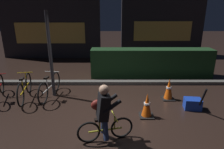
{
  "coord_description": "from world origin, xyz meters",
  "views": [
    {
      "loc": [
        0.22,
        -4.61,
        2.64
      ],
      "look_at": [
        0.2,
        0.6,
        0.9
      ],
      "focal_mm": 31.88,
      "sensor_mm": 36.0,
      "label": 1
    }
  ],
  "objects_px": {
    "street_post": "(51,56)",
    "traffic_cone_near": "(148,106)",
    "traffic_cone_far": "(170,89)",
    "parked_bike_center_left": "(51,87)",
    "parked_bike_left_mid": "(26,88)",
    "blue_crate": "(194,104)",
    "cyclist": "(105,113)",
    "closed_umbrella": "(203,100)"
  },
  "relations": [
    {
      "from": "street_post",
      "to": "traffic_cone_near",
      "type": "height_order",
      "value": "street_post"
    },
    {
      "from": "street_post",
      "to": "traffic_cone_far",
      "type": "bearing_deg",
      "value": -4.34
    },
    {
      "from": "parked_bike_center_left",
      "to": "traffic_cone_near",
      "type": "xyz_separation_m",
      "value": [
        2.81,
        -1.18,
        -0.04
      ]
    },
    {
      "from": "parked_bike_left_mid",
      "to": "blue_crate",
      "type": "distance_m",
      "value": 4.9
    },
    {
      "from": "parked_bike_left_mid",
      "to": "parked_bike_center_left",
      "type": "height_order",
      "value": "parked_bike_left_mid"
    },
    {
      "from": "parked_bike_center_left",
      "to": "traffic_cone_near",
      "type": "height_order",
      "value": "parked_bike_center_left"
    },
    {
      "from": "parked_bike_center_left",
      "to": "traffic_cone_near",
      "type": "relative_size",
      "value": 2.59
    },
    {
      "from": "parked_bike_left_mid",
      "to": "cyclist",
      "type": "xyz_separation_m",
      "value": [
        2.47,
        -2.0,
        0.28
      ]
    },
    {
      "from": "closed_umbrella",
      "to": "blue_crate",
      "type": "bearing_deg",
      "value": -150.47
    },
    {
      "from": "parked_bike_left_mid",
      "to": "street_post",
      "type": "bearing_deg",
      "value": -82.35
    },
    {
      "from": "street_post",
      "to": "parked_bike_center_left",
      "type": "relative_size",
      "value": 1.59
    },
    {
      "from": "parked_bike_center_left",
      "to": "closed_umbrella",
      "type": "height_order",
      "value": "closed_umbrella"
    },
    {
      "from": "parked_bike_left_mid",
      "to": "parked_bike_center_left",
      "type": "distance_m",
      "value": 0.73
    },
    {
      "from": "street_post",
      "to": "blue_crate",
      "type": "xyz_separation_m",
      "value": [
        4.06,
        -0.9,
        -1.15
      ]
    },
    {
      "from": "traffic_cone_far",
      "to": "parked_bike_left_mid",
      "type": "bearing_deg",
      "value": 179.76
    },
    {
      "from": "street_post",
      "to": "closed_umbrella",
      "type": "xyz_separation_m",
      "value": [
        4.17,
        -1.15,
        -0.91
      ]
    },
    {
      "from": "traffic_cone_near",
      "to": "closed_umbrella",
      "type": "height_order",
      "value": "closed_umbrella"
    },
    {
      "from": "cyclist",
      "to": "closed_umbrella",
      "type": "distance_m",
      "value": 2.73
    },
    {
      "from": "parked_bike_left_mid",
      "to": "traffic_cone_far",
      "type": "xyz_separation_m",
      "value": [
        4.36,
        -0.02,
        -0.03
      ]
    },
    {
      "from": "cyclist",
      "to": "street_post",
      "type": "bearing_deg",
      "value": 112.62
    },
    {
      "from": "street_post",
      "to": "traffic_cone_far",
      "type": "height_order",
      "value": "street_post"
    },
    {
      "from": "blue_crate",
      "to": "cyclist",
      "type": "height_order",
      "value": "cyclist"
    },
    {
      "from": "street_post",
      "to": "closed_umbrella",
      "type": "distance_m",
      "value": 4.42
    },
    {
      "from": "street_post",
      "to": "cyclist",
      "type": "bearing_deg",
      "value": -53.28
    },
    {
      "from": "parked_bike_left_mid",
      "to": "traffic_cone_near",
      "type": "relative_size",
      "value": 2.63
    },
    {
      "from": "traffic_cone_near",
      "to": "closed_umbrella",
      "type": "distance_m",
      "value": 1.45
    },
    {
      "from": "traffic_cone_far",
      "to": "closed_umbrella",
      "type": "xyz_separation_m",
      "value": [
        0.61,
        -0.88,
        0.07
      ]
    },
    {
      "from": "parked_bike_left_mid",
      "to": "closed_umbrella",
      "type": "height_order",
      "value": "closed_umbrella"
    },
    {
      "from": "parked_bike_left_mid",
      "to": "closed_umbrella",
      "type": "xyz_separation_m",
      "value": [
        4.97,
        -0.9,
        0.04
      ]
    },
    {
      "from": "traffic_cone_far",
      "to": "blue_crate",
      "type": "relative_size",
      "value": 1.49
    },
    {
      "from": "cyclist",
      "to": "traffic_cone_far",
      "type": "bearing_deg",
      "value": 32.31
    },
    {
      "from": "parked_bike_left_mid",
      "to": "traffic_cone_near",
      "type": "bearing_deg",
      "value": -116.49
    },
    {
      "from": "parked_bike_left_mid",
      "to": "cyclist",
      "type": "distance_m",
      "value": 3.19
    },
    {
      "from": "traffic_cone_far",
      "to": "closed_umbrella",
      "type": "distance_m",
      "value": 1.07
    },
    {
      "from": "parked_bike_left_mid",
      "to": "blue_crate",
      "type": "xyz_separation_m",
      "value": [
        4.85,
        -0.65,
        -0.2
      ]
    },
    {
      "from": "traffic_cone_near",
      "to": "traffic_cone_far",
      "type": "relative_size",
      "value": 0.96
    },
    {
      "from": "parked_bike_left_mid",
      "to": "blue_crate",
      "type": "relative_size",
      "value": 3.76
    },
    {
      "from": "street_post",
      "to": "closed_umbrella",
      "type": "height_order",
      "value": "street_post"
    },
    {
      "from": "traffic_cone_near",
      "to": "closed_umbrella",
      "type": "relative_size",
      "value": 0.74
    },
    {
      "from": "parked_bike_center_left",
      "to": "traffic_cone_near",
      "type": "bearing_deg",
      "value": -106.77
    },
    {
      "from": "street_post",
      "to": "parked_bike_center_left",
      "type": "distance_m",
      "value": 0.96
    },
    {
      "from": "parked_bike_left_mid",
      "to": "parked_bike_center_left",
      "type": "relative_size",
      "value": 1.01
    }
  ]
}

